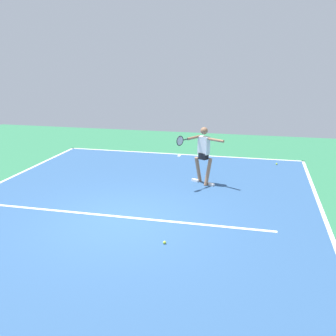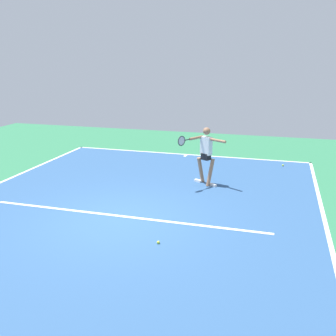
% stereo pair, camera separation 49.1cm
% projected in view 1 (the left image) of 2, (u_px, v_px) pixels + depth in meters
% --- Properties ---
extents(ground_plane, '(23.28, 23.28, 0.00)m').
position_uv_depth(ground_plane, '(123.00, 220.00, 9.30)').
color(ground_plane, '#2D754C').
extents(court_surface, '(9.55, 13.73, 0.00)m').
position_uv_depth(court_surface, '(123.00, 220.00, 9.30)').
color(court_surface, '#2D5484').
rests_on(court_surface, ground_plane).
extents(court_line_baseline_near, '(9.55, 0.10, 0.01)m').
position_uv_depth(court_line_baseline_near, '(180.00, 154.00, 15.68)').
color(court_line_baseline_near, white).
rests_on(court_line_baseline_near, ground_plane).
extents(court_line_sideline_left, '(0.10, 13.73, 0.01)m').
position_uv_depth(court_line_sideline_left, '(333.00, 241.00, 8.25)').
color(court_line_sideline_left, white).
rests_on(court_line_sideline_left, ground_plane).
extents(court_line_service, '(7.16, 0.10, 0.01)m').
position_uv_depth(court_line_service, '(126.00, 217.00, 9.48)').
color(court_line_service, white).
rests_on(court_line_service, ground_plane).
extents(court_line_centre_mark, '(0.10, 0.30, 0.01)m').
position_uv_depth(court_line_centre_mark, '(179.00, 155.00, 15.49)').
color(court_line_centre_mark, white).
rests_on(court_line_centre_mark, ground_plane).
extents(tennis_player, '(1.32, 1.09, 1.78)m').
position_uv_depth(tennis_player, '(203.00, 152.00, 11.74)').
color(tennis_player, '#9E7051').
rests_on(tennis_player, ground_plane).
extents(tennis_ball_near_service_line, '(0.07, 0.07, 0.07)m').
position_uv_depth(tennis_ball_near_service_line, '(165.00, 242.00, 8.11)').
color(tennis_ball_near_service_line, '#C6E53D').
rests_on(tennis_ball_near_service_line, ground_plane).
extents(tennis_ball_far_corner, '(0.07, 0.07, 0.07)m').
position_uv_depth(tennis_ball_far_corner, '(277.00, 164.00, 14.14)').
color(tennis_ball_far_corner, '#C6E53D').
rests_on(tennis_ball_far_corner, ground_plane).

